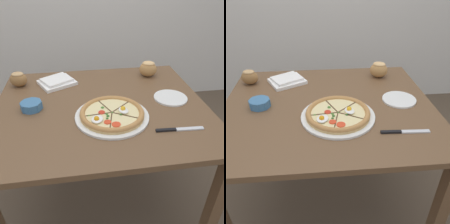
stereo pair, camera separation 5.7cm
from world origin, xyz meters
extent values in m
plane|color=brown|center=(0.00, 0.00, 0.00)|extent=(12.00, 12.00, 0.00)
cube|color=brown|center=(0.00, 0.00, 0.74)|extent=(1.12, 0.97, 0.03)
cube|color=brown|center=(0.51, -0.43, 0.36)|extent=(0.06, 0.06, 0.73)
cube|color=brown|center=(-0.51, 0.43, 0.36)|extent=(0.06, 0.06, 0.73)
cube|color=brown|center=(0.51, 0.43, 0.36)|extent=(0.06, 0.06, 0.73)
cylinder|color=white|center=(0.04, -0.13, 0.76)|extent=(0.36, 0.36, 0.01)
cylinder|color=tan|center=(0.04, -0.13, 0.78)|extent=(0.32, 0.32, 0.01)
cylinder|color=beige|center=(0.04, -0.13, 0.78)|extent=(0.27, 0.27, 0.00)
torus|color=#B27A42|center=(0.04, -0.13, 0.78)|extent=(0.32, 0.32, 0.03)
cube|color=#472D19|center=(0.03, -0.20, 0.78)|extent=(0.03, 0.14, 0.00)
cube|color=#472D19|center=(0.10, -0.16, 0.78)|extent=(0.12, 0.07, 0.00)
cube|color=#472D19|center=(0.09, -0.08, 0.78)|extent=(0.11, 0.09, 0.00)
cube|color=#472D19|center=(0.01, -0.07, 0.78)|extent=(0.06, 0.13, 0.00)
cube|color=#472D19|center=(-0.03, -0.14, 0.78)|extent=(0.14, 0.02, 0.00)
cylinder|color=red|center=(0.04, -0.23, 0.79)|extent=(0.04, 0.04, 0.00)
cylinder|color=red|center=(0.01, -0.21, 0.79)|extent=(0.03, 0.03, 0.00)
cylinder|color=red|center=(-0.01, -0.12, 0.79)|extent=(0.03, 0.03, 0.00)
ellipsoid|color=white|center=(-0.04, -0.18, 0.79)|extent=(0.07, 0.08, 0.01)
sphere|color=orange|center=(-0.04, -0.19, 0.80)|extent=(0.02, 0.02, 0.02)
ellipsoid|color=white|center=(0.10, -0.13, 0.79)|extent=(0.06, 0.07, 0.01)
sphere|color=#F4AD1E|center=(0.10, -0.12, 0.80)|extent=(0.03, 0.03, 0.03)
cylinder|color=#2D5B1E|center=(0.02, -0.16, 0.79)|extent=(0.01, 0.01, 0.00)
cylinder|color=#386B23|center=(0.00, -0.08, 0.79)|extent=(0.02, 0.02, 0.00)
cylinder|color=#477A2D|center=(0.01, -0.14, 0.79)|extent=(0.01, 0.01, 0.00)
cylinder|color=#477A2D|center=(-0.07, -0.14, 0.79)|extent=(0.01, 0.01, 0.00)
cylinder|color=#2D5B1E|center=(0.01, -0.18, 0.79)|extent=(0.01, 0.01, 0.00)
cylinder|color=#477A2D|center=(0.04, -0.13, 0.79)|extent=(0.01, 0.01, 0.00)
cylinder|color=#2D5B1E|center=(0.08, -0.15, 0.79)|extent=(0.01, 0.01, 0.00)
cylinder|color=teal|center=(-0.36, 0.01, 0.78)|extent=(0.10, 0.10, 0.04)
cylinder|color=#AD1423|center=(-0.36, 0.01, 0.78)|extent=(0.08, 0.08, 0.02)
cylinder|color=teal|center=(-0.31, 0.01, 0.78)|extent=(0.01, 0.01, 0.04)
cylinder|color=teal|center=(-0.32, 0.04, 0.78)|extent=(0.01, 0.01, 0.04)
cylinder|color=teal|center=(-0.36, 0.06, 0.78)|extent=(0.01, 0.01, 0.04)
cylinder|color=teal|center=(-0.40, 0.04, 0.78)|extent=(0.01, 0.01, 0.04)
cylinder|color=teal|center=(-0.41, 0.01, 0.78)|extent=(0.01, 0.01, 0.04)
cylinder|color=teal|center=(-0.40, -0.03, 0.78)|extent=(0.01, 0.01, 0.04)
cylinder|color=teal|center=(-0.36, -0.05, 0.78)|extent=(0.01, 0.01, 0.04)
cylinder|color=teal|center=(-0.32, -0.03, 0.78)|extent=(0.01, 0.01, 0.04)
cube|color=white|center=(-0.24, 0.29, 0.77)|extent=(0.26, 0.25, 0.02)
cube|color=white|center=(-0.24, 0.29, 0.79)|extent=(0.22, 0.21, 0.02)
ellipsoid|color=olive|center=(-0.47, 0.30, 0.80)|extent=(0.11, 0.09, 0.09)
ellipsoid|color=tan|center=(-0.47, 0.30, 0.84)|extent=(0.08, 0.07, 0.03)
ellipsoid|color=#B27F47|center=(0.35, 0.32, 0.81)|extent=(0.14, 0.12, 0.10)
ellipsoid|color=#EAB775|center=(0.35, 0.32, 0.85)|extent=(0.10, 0.08, 0.03)
cube|color=silver|center=(0.38, -0.28, 0.76)|extent=(0.13, 0.03, 0.01)
cube|color=black|center=(0.27, -0.28, 0.76)|extent=(0.09, 0.02, 0.01)
cylinder|color=white|center=(0.39, 0.01, 0.76)|extent=(0.18, 0.18, 0.01)
camera|label=1|loc=(-0.10, -1.09, 1.41)|focal=38.00mm
camera|label=2|loc=(-0.05, -1.10, 1.41)|focal=38.00mm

